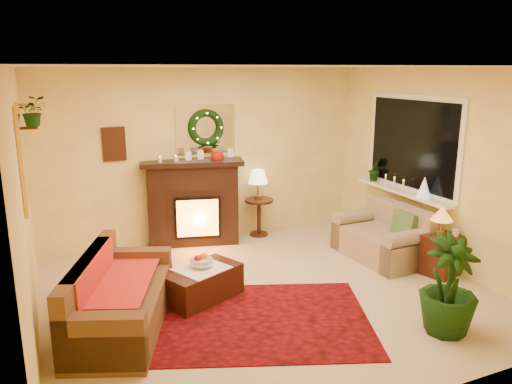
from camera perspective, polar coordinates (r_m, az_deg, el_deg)
name	(u,v)px	position (r m, az deg, el deg)	size (l,w,h in m)	color
floor	(268,293)	(6.02, 1.37, -11.42)	(5.00, 5.00, 0.00)	beige
ceiling	(269,67)	(5.44, 1.53, 14.14)	(5.00, 5.00, 0.00)	white
wall_back	(206,155)	(7.65, -5.75, 4.23)	(5.00, 5.00, 0.00)	#EFD88C
wall_front	(401,251)	(3.76, 16.24, -6.52)	(5.00, 5.00, 0.00)	#EFD88C
wall_left	(24,211)	(5.09, -24.96, -1.96)	(4.50, 4.50, 0.00)	#EFD88C
wall_right	(440,168)	(7.01, 20.30, 2.54)	(4.50, 4.50, 0.00)	#EFD88C
area_rug	(260,319)	(5.44, 0.45, -14.33)	(2.28, 1.71, 0.01)	#700D06
sofa	(121,288)	(5.30, -15.13, -10.52)	(0.78, 1.77, 0.76)	#4F3827
red_throw	(112,281)	(5.41, -16.08, -9.75)	(0.78, 1.27, 0.02)	red
fireplace	(193,208)	(7.53, -7.20, -1.81)	(1.32, 0.42, 1.21)	black
poinsettia	(217,157)	(7.43, -4.46, 3.98)	(0.20, 0.20, 0.20)	#A51002
mantel_candle_a	(160,163)	(7.27, -10.88, 3.23)	(0.06, 0.06, 0.18)	beige
mantel_candle_b	(176,163)	(7.27, -9.12, 3.30)	(0.06, 0.06, 0.19)	beige
mantel_mirror	(206,129)	(7.57, -5.78, 7.19)	(0.92, 0.02, 0.72)	white
wreath	(206,128)	(7.53, -5.69, 7.31)	(0.55, 0.55, 0.11)	#194719
wall_art	(114,144)	(7.29, -15.92, 5.29)	(0.32, 0.03, 0.48)	#381E11
gold_mirror	(22,158)	(5.29, -25.21, 3.59)	(0.03, 0.84, 1.00)	gold
hanging_plant	(35,126)	(6.01, -23.98, 6.92)	(0.33, 0.28, 0.36)	#194719
loveseat	(381,229)	(7.12, 14.10, -4.16)	(0.76, 1.31, 0.76)	#7E7151
window_frame	(412,144)	(7.36, 17.43, 5.25)	(0.03, 1.86, 1.36)	white
window_glass	(411,144)	(7.35, 17.34, 5.25)	(0.02, 1.70, 1.22)	black
window_sill	(403,192)	(7.42, 16.44, 0.02)	(0.22, 1.86, 0.04)	white
mini_tree	(424,187)	(7.04, 18.67, 0.55)	(0.18, 0.18, 0.28)	white
sill_plant	(375,168)	(7.89, 13.46, 2.63)	(0.26, 0.21, 0.47)	black
side_table_round	(259,215)	(7.88, 0.35, -2.69)	(0.45, 0.45, 0.59)	black
lamp_cream	(258,181)	(7.78, 0.23, 1.31)	(0.31, 0.31, 0.47)	#FFF2B0
end_table_square	(440,254)	(6.86, 20.25, -6.64)	(0.43, 0.43, 0.52)	#3C150D
lamp_tiffany	(442,219)	(6.70, 20.45, -2.87)	(0.27, 0.27, 0.40)	orange
coffee_table	(202,282)	(5.81, -6.21, -10.21)	(0.89, 0.49, 0.37)	#35160D
fruit_bowl	(201,261)	(5.75, -6.25, -7.90)	(0.26, 0.26, 0.06)	silver
floor_palm	(448,290)	(5.36, 21.14, -10.45)	(1.69, 1.69, 3.01)	#16421D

